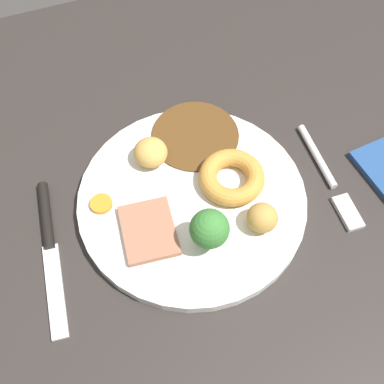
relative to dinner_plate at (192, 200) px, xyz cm
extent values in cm
cube|color=#2B2623|center=(1.36, 1.28, -2.50)|extent=(120.00, 84.00, 3.60)
cylinder|color=white|center=(0.00, 0.00, 0.00)|extent=(26.22, 26.22, 1.40)
cylinder|color=#563819|center=(-3.43, -8.01, 0.85)|extent=(10.82, 10.82, 0.30)
cube|color=#9E664C|center=(6.00, 2.59, 1.10)|extent=(6.38, 7.71, 0.80)
torus|color=#C68938|center=(-4.95, -0.24, 1.75)|extent=(7.61, 7.61, 2.11)
ellipsoid|color=tan|center=(2.73, -6.51, 2.22)|extent=(4.84, 4.87, 3.03)
ellipsoid|color=#BC8C42|center=(-5.79, 6.03, 2.29)|extent=(4.84, 4.84, 3.19)
cylinder|color=orange|center=(9.96, -2.54, 0.99)|extent=(2.51, 2.51, 0.57)
cylinder|color=#8CB766|center=(0.41, 6.14, 1.70)|extent=(1.42, 1.42, 1.99)
sphere|color=#387A33|center=(0.41, 6.14, 4.16)|extent=(4.19, 4.19, 4.19)
cylinder|color=silver|center=(-16.64, -0.59, -0.25)|extent=(1.39, 9.53, 0.90)
cube|color=silver|center=(-16.22, 7.65, -0.40)|extent=(2.23, 4.60, 0.60)
cylinder|color=black|center=(16.22, -3.98, -0.10)|extent=(2.10, 8.58, 1.20)
cube|color=silver|center=(17.18, 4.97, -0.50)|extent=(2.81, 10.62, 0.40)
camera|label=1|loc=(9.87, 26.24, 47.59)|focal=44.80mm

